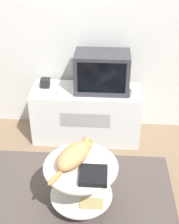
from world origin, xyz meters
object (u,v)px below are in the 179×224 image
object	(u,v)px
speaker	(45,83)
cat	(74,155)
tv	(102,72)
dvd_box	(93,175)

from	to	relation	value
speaker	cat	world-z (taller)	speaker
cat	speaker	bearing A→B (deg)	50.03
speaker	cat	distance (m)	1.11
tv	cat	world-z (taller)	tv
tv	dvd_box	xyz separation A→B (m)	(-0.02, -1.15, -0.31)
tv	cat	distance (m)	1.04
tv	dvd_box	size ratio (longest dim) A/B	2.57
tv	cat	bearing A→B (deg)	-100.27
dvd_box	cat	bearing A→B (deg)	134.71
speaker	dvd_box	distance (m)	1.32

